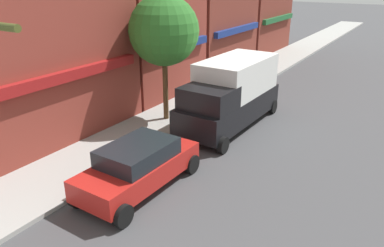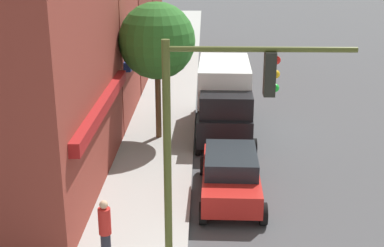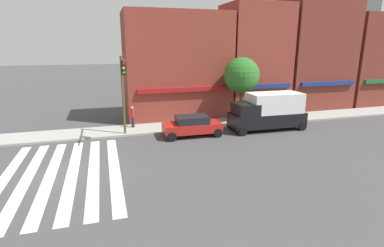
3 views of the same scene
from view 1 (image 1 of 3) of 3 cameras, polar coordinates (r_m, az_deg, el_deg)
name	(u,v)px [view 1 (image 1 of 3)]	position (r m, az deg, el deg)	size (l,w,h in m)	color
sedan_red	(139,165)	(12.20, -8.13, -6.35)	(4.44, 2.02, 1.59)	#B21E19
box_truck_black	(231,92)	(17.02, 5.97, 4.73)	(6.25, 2.42, 3.04)	black
street_tree	(164,31)	(16.88, -4.30, 13.91)	(3.11, 3.11, 5.67)	brown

